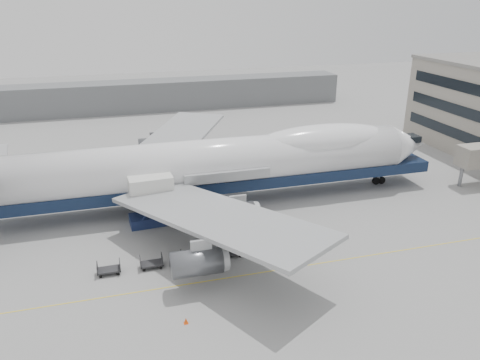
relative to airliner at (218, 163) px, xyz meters
name	(u,v)px	position (x,y,z in m)	size (l,w,h in m)	color
ground	(238,245)	(-0.64, -12.00, -5.62)	(260.00, 260.00, 0.00)	gray
apron_line	(254,274)	(-0.64, -18.00, -5.62)	(60.00, 0.15, 0.01)	gold
hangar	(119,97)	(-10.64, 58.00, -2.12)	(110.00, 8.00, 7.00)	slate
airliner	(218,163)	(0.00, 0.00, 0.00)	(67.00, 55.30, 19.98)	white
catering_truck	(152,198)	(-9.24, -3.94, -2.16)	(5.74, 4.15, 6.23)	navy
traffic_cone	(186,321)	(-8.55, -23.72, -5.35)	(0.39, 0.39, 0.57)	#EA4A0C
dolly_0	(109,269)	(-14.70, -14.00, -5.09)	(2.30, 1.35, 1.30)	#2D2D30
dolly_1	(152,263)	(-10.46, -14.00, -5.09)	(2.30, 1.35, 1.30)	#2D2D30
dolly_2	(192,257)	(-6.21, -14.00, -5.09)	(2.30, 1.35, 1.30)	#2D2D30
dolly_3	(231,251)	(-1.97, -14.00, -5.09)	(2.30, 1.35, 1.30)	#2D2D30
dolly_4	(269,246)	(2.28, -14.00, -5.09)	(2.30, 1.35, 1.30)	#2D2D30
dolly_5	(305,241)	(6.53, -14.00, -5.09)	(2.30, 1.35, 1.30)	#2D2D30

